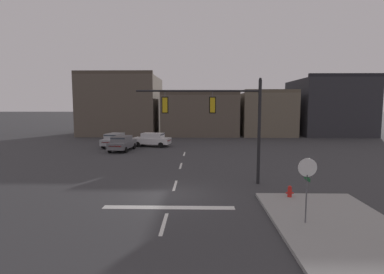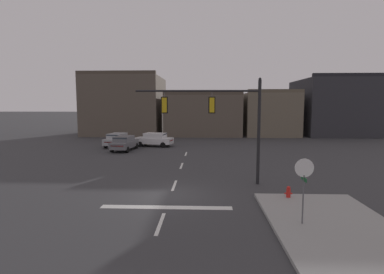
% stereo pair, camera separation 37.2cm
% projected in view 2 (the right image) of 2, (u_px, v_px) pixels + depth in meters
% --- Properties ---
extents(ground_plane, '(400.00, 400.00, 0.00)m').
position_uv_depth(ground_plane, '(171.00, 195.00, 16.55)').
color(ground_plane, '#353538').
extents(sidewalk_near_corner, '(5.00, 8.00, 0.15)m').
position_uv_depth(sidewalk_near_corner, '(332.00, 225.00, 12.29)').
color(sidewalk_near_corner, gray).
rests_on(sidewalk_near_corner, ground).
extents(stop_bar_paint, '(6.40, 0.50, 0.01)m').
position_uv_depth(stop_bar_paint, '(166.00, 207.00, 14.57)').
color(stop_bar_paint, silver).
rests_on(stop_bar_paint, ground).
extents(lane_centreline, '(0.16, 26.40, 0.01)m').
position_uv_depth(lane_centreline, '(174.00, 185.00, 18.54)').
color(lane_centreline, silver).
rests_on(lane_centreline, ground).
extents(signal_mast_near_side, '(7.66, 0.45, 6.61)m').
position_uv_depth(signal_mast_near_side, '(222.00, 115.00, 18.43)').
color(signal_mast_near_side, black).
rests_on(signal_mast_near_side, ground).
extents(stop_sign, '(0.76, 0.64, 2.83)m').
position_uv_depth(stop_sign, '(304.00, 175.00, 12.01)').
color(stop_sign, '#56565B').
rests_on(stop_sign, ground).
extents(car_lot_nearside, '(4.68, 2.67, 1.61)m').
position_uv_depth(car_lot_nearside, '(154.00, 139.00, 35.87)').
color(car_lot_nearside, silver).
rests_on(car_lot_nearside, ground).
extents(car_lot_middle, '(2.25, 4.58, 1.61)m').
position_uv_depth(car_lot_middle, '(124.00, 143.00, 32.57)').
color(car_lot_middle, slate).
rests_on(car_lot_middle, ground).
extents(car_lot_farside, '(2.42, 4.63, 1.61)m').
position_uv_depth(car_lot_farside, '(118.00, 139.00, 35.64)').
color(car_lot_farside, '#9EA0A5').
rests_on(car_lot_farside, ground).
extents(fire_hydrant, '(0.40, 0.30, 0.75)m').
position_uv_depth(fire_hydrant, '(288.00, 194.00, 15.65)').
color(fire_hydrant, red).
rests_on(fire_hydrant, ground).
extents(building_row, '(46.32, 12.48, 10.08)m').
position_uv_depth(building_row, '(224.00, 109.00, 50.30)').
color(building_row, brown).
rests_on(building_row, ground).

